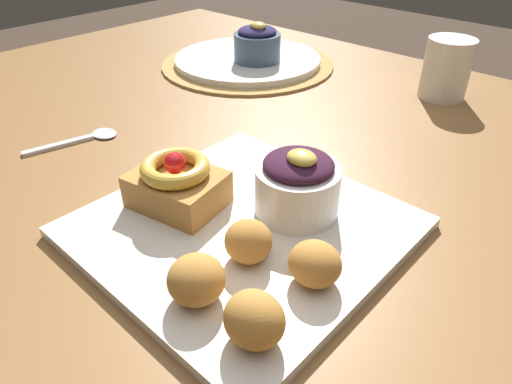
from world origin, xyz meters
name	(u,v)px	position (x,y,z in m)	size (l,w,h in m)	color
dining_table	(306,203)	(0.00, 0.00, 0.64)	(1.51, 0.93, 0.73)	brown
woven_placemat	(248,64)	(-0.31, 0.20, 0.73)	(0.34, 0.34, 0.01)	#AD894C
front_plate	(243,227)	(0.06, -0.19, 0.74)	(0.29, 0.29, 0.01)	silver
cake_slice	(177,183)	(-0.02, -0.21, 0.77)	(0.11, 0.09, 0.06)	#B77F3D
berry_ramekin	(297,184)	(0.08, -0.14, 0.78)	(0.09, 0.09, 0.08)	white
fritter_front	(196,280)	(0.10, -0.29, 0.76)	(0.05, 0.05, 0.04)	#BC7F38
fritter_middle	(254,319)	(0.16, -0.29, 0.76)	(0.05, 0.04, 0.04)	#BC7F38
fritter_back	(315,264)	(0.16, -0.21, 0.76)	(0.05, 0.04, 0.04)	#BC7F38
fritter_extra	(248,241)	(0.10, -0.22, 0.76)	(0.04, 0.04, 0.04)	#BC7F38
back_plate	(248,59)	(-0.31, 0.20, 0.74)	(0.29, 0.29, 0.01)	silver
back_ramekin	(257,44)	(-0.28, 0.19, 0.78)	(0.09, 0.09, 0.07)	#3D5675
spoon	(85,138)	(-0.25, -0.19, 0.73)	(0.05, 0.13, 0.00)	silver
coffee_mug	(446,69)	(0.05, 0.30, 0.78)	(0.08, 0.08, 0.10)	silver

